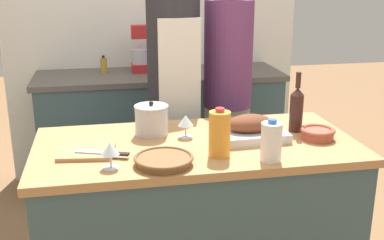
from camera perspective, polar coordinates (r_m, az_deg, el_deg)
kitchen_island at (r=2.55m, az=0.51°, el=-11.84°), size 1.58×0.77×0.87m
back_counter at (r=3.82m, az=-3.72°, el=-1.23°), size 1.88×0.60×0.93m
back_wall at (r=3.99m, az=-4.62°, el=11.49°), size 2.38×0.10×2.55m
roasting_pan at (r=2.42m, az=6.85°, el=-1.15°), size 0.36×0.27×0.13m
wicker_basket at (r=2.10m, az=-3.37°, el=-4.75°), size 0.26×0.26×0.04m
cutting_board at (r=2.28m, az=-12.36°, el=-3.70°), size 0.27×0.24×0.02m
stock_pot at (r=2.47m, az=-4.82°, el=0.01°), size 0.18×0.18×0.18m
mixing_bowl at (r=2.49m, az=14.66°, el=-1.51°), size 0.17×0.17×0.06m
juice_jug at (r=2.17m, az=3.29°, el=-1.63°), size 0.10×0.10×0.23m
milk_jug at (r=2.15m, az=9.38°, el=-2.56°), size 0.09×0.09×0.19m
wine_bottle_green at (r=2.56m, az=12.28°, el=1.37°), size 0.07×0.07×0.31m
wine_glass_left at (r=2.42m, az=-0.75°, el=-0.17°), size 0.08×0.08×0.12m
wine_glass_right at (r=2.07m, az=-9.67°, el=-3.49°), size 0.08×0.08×0.12m
knife_chef at (r=2.22m, az=-10.37°, el=-3.85°), size 0.24×0.12×0.01m
stand_mixer at (r=3.73m, az=-5.79°, el=7.95°), size 0.18×0.14×0.36m
condiment_bottle_tall at (r=3.84m, az=5.86°, el=7.02°), size 0.06×0.06×0.15m
condiment_bottle_short at (r=3.74m, az=-10.42°, el=6.40°), size 0.05×0.05×0.13m
person_cook_aproned at (r=3.01m, az=-2.07°, el=3.57°), size 0.32×0.33×1.72m
person_cook_guest at (r=3.17m, az=4.25°, el=4.02°), size 0.31×0.31×1.70m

